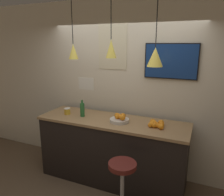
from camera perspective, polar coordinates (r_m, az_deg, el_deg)
name	(u,v)px	position (r m, az deg, el deg)	size (l,w,h in m)	color
back_wall	(123,88)	(3.70, 2.87, 2.50)	(8.00, 0.06, 2.90)	beige
service_counter	(112,150)	(3.61, 0.00, -13.50)	(2.34, 0.71, 1.04)	black
bar_stool	(122,181)	(2.92, 2.69, -20.87)	(0.38, 0.38, 0.78)	#B7B7BC
fruit_bowl	(120,119)	(3.29, 2.01, -5.48)	(0.29, 0.29, 0.14)	beige
orange_pile	(156,124)	(3.18, 11.47, -6.68)	(0.23, 0.22, 0.09)	orange
juice_bottle	(82,110)	(3.55, -7.76, -3.01)	(0.07, 0.07, 0.27)	#286B33
spread_jar	(67,111)	(3.72, -11.61, -3.38)	(0.10, 0.10, 0.10)	gold
pendant_lamp_left	(73,51)	(3.47, -10.07, 11.95)	(0.15, 0.15, 0.85)	black
pendant_lamp_middle	(111,49)	(3.17, -0.24, 12.80)	(0.15, 0.15, 0.81)	black
pendant_lamp_right	(155,57)	(2.97, 11.20, 10.52)	(0.21, 0.21, 0.91)	black
mounted_tv	(171,61)	(3.39, 15.14, 9.26)	(0.78, 0.04, 0.53)	black
hanging_menu_board	(86,84)	(3.13, -6.79, 3.73)	(0.24, 0.01, 0.17)	silver
wall_poster	(112,47)	(3.66, 0.10, 13.16)	(0.50, 0.01, 0.72)	beige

